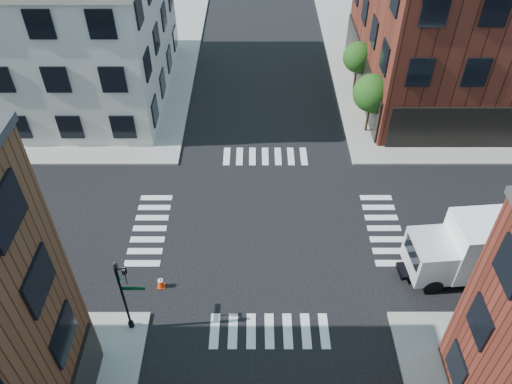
{
  "coord_description": "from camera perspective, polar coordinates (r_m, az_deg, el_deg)",
  "views": [
    {
      "loc": [
        -0.67,
        -20.69,
        21.49
      ],
      "look_at": [
        -0.65,
        0.47,
        2.5
      ],
      "focal_mm": 35.0,
      "sensor_mm": 36.0,
      "label": 1
    }
  ],
  "objects": [
    {
      "name": "tree_near",
      "position": [
        36.66,
        13.17,
        10.76
      ],
      "size": [
        2.69,
        2.69,
        4.49
      ],
      "color": "black",
      "rests_on": "ground"
    },
    {
      "name": "sidewalk_nw",
      "position": [
        51.09,
        -24.2,
        13.46
      ],
      "size": [
        30.0,
        30.0,
        0.15
      ],
      "primitive_type": "cube",
      "color": "gray",
      "rests_on": "ground"
    },
    {
      "name": "ground",
      "position": [
        29.84,
        1.26,
        -4.18
      ],
      "size": [
        120.0,
        120.0,
        0.0
      ],
      "primitive_type": "plane",
      "color": "black",
      "rests_on": "ground"
    },
    {
      "name": "signal_pole",
      "position": [
        24.09,
        -14.85,
        -10.8
      ],
      "size": [
        1.29,
        1.24,
        4.6
      ],
      "color": "black",
      "rests_on": "ground"
    },
    {
      "name": "traffic_cone",
      "position": [
        27.23,
        -10.84,
        -10.09
      ],
      "size": [
        0.43,
        0.43,
        0.74
      ],
      "rotation": [
        0.0,
        0.0,
        0.06
      ],
      "color": "red",
      "rests_on": "ground"
    },
    {
      "name": "box_truck",
      "position": [
        28.91,
        25.38,
        -5.72
      ],
      "size": [
        8.59,
        3.24,
        3.82
      ],
      "rotation": [
        0.0,
        0.0,
        0.09
      ],
      "color": "white",
      "rests_on": "ground"
    },
    {
      "name": "building_nw",
      "position": [
        44.02,
        -25.8,
        16.62
      ],
      "size": [
        22.0,
        16.0,
        11.0
      ],
      "primitive_type": "cube",
      "color": "beige",
      "rests_on": "ground"
    },
    {
      "name": "tree_far",
      "position": [
        41.94,
        11.66,
        14.69
      ],
      "size": [
        2.43,
        2.43,
        4.07
      ],
      "color": "black",
      "rests_on": "ground"
    },
    {
      "name": "sidewalk_ne",
      "position": [
        51.64,
        25.5,
        13.34
      ],
      "size": [
        30.0,
        30.0,
        0.15
      ],
      "primitive_type": "cube",
      "color": "gray",
      "rests_on": "ground"
    }
  ]
}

